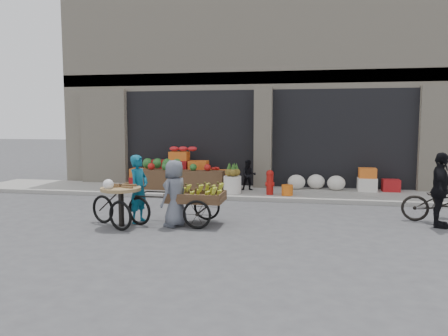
% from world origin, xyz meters
% --- Properties ---
extents(ground, '(80.00, 80.00, 0.00)m').
position_xyz_m(ground, '(0.00, 0.00, 0.00)').
color(ground, '#424244').
rests_on(ground, ground).
extents(sidewalk, '(18.00, 2.20, 0.12)m').
position_xyz_m(sidewalk, '(0.00, 4.10, 0.06)').
color(sidewalk, gray).
rests_on(sidewalk, ground).
extents(building, '(14.00, 6.45, 7.00)m').
position_xyz_m(building, '(0.00, 8.03, 3.37)').
color(building, beige).
rests_on(building, ground).
extents(fruit_display, '(3.10, 1.12, 1.24)m').
position_xyz_m(fruit_display, '(-2.48, 4.38, 0.67)').
color(fruit_display, '#A5161A').
rests_on(fruit_display, sidewalk).
extents(pineapple_bin, '(0.52, 0.52, 0.50)m').
position_xyz_m(pineapple_bin, '(-0.75, 3.60, 0.37)').
color(pineapple_bin, silver).
rests_on(pineapple_bin, sidewalk).
extents(fire_hydrant, '(0.22, 0.22, 0.71)m').
position_xyz_m(fire_hydrant, '(0.35, 3.55, 0.50)').
color(fire_hydrant, '#A5140F').
rests_on(fire_hydrant, sidewalk).
extents(orange_bucket, '(0.32, 0.32, 0.30)m').
position_xyz_m(orange_bucket, '(0.85, 3.50, 0.27)').
color(orange_bucket, orange).
rests_on(orange_bucket, sidewalk).
extents(right_bay_goods, '(3.35, 0.60, 0.70)m').
position_xyz_m(right_bay_goods, '(2.61, 4.70, 0.41)').
color(right_bay_goods, silver).
rests_on(right_bay_goods, sidewalk).
extents(seated_person, '(0.51, 0.43, 0.93)m').
position_xyz_m(seated_person, '(-0.35, 4.20, 0.58)').
color(seated_person, black).
rests_on(seated_person, sidewalk).
extents(banana_cart, '(2.06, 0.92, 0.86)m').
position_xyz_m(banana_cart, '(-0.99, 0.12, 0.62)').
color(banana_cart, brown).
rests_on(banana_cart, ground).
extents(vendor_woman, '(0.46, 0.61, 1.49)m').
position_xyz_m(vendor_woman, '(-2.22, 0.04, 0.75)').
color(vendor_woman, '#0F5774').
rests_on(vendor_woman, ground).
extents(tricycle_cart, '(1.45, 1.08, 0.95)m').
position_xyz_m(tricycle_cart, '(-2.46, -0.38, 0.57)').
color(tricycle_cart, '#9E7F51').
rests_on(tricycle_cart, ground).
extents(vendor_grey, '(0.69, 0.81, 1.41)m').
position_xyz_m(vendor_grey, '(-1.34, -0.15, 0.71)').
color(vendor_grey, slate).
rests_on(vendor_grey, ground).
extents(bicycle, '(1.81, 0.97, 0.90)m').
position_xyz_m(bicycle, '(4.33, 1.21, 0.45)').
color(bicycle, black).
rests_on(bicycle, ground).
extents(cyclist, '(0.58, 0.99, 1.58)m').
position_xyz_m(cyclist, '(4.13, 0.81, 0.79)').
color(cyclist, black).
rests_on(cyclist, ground).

